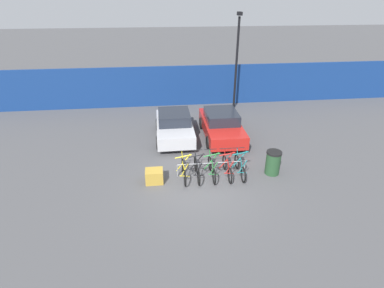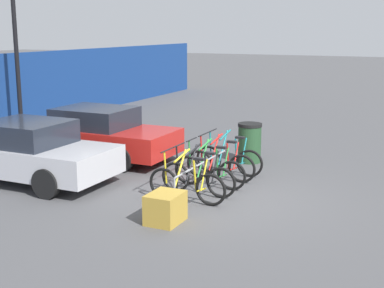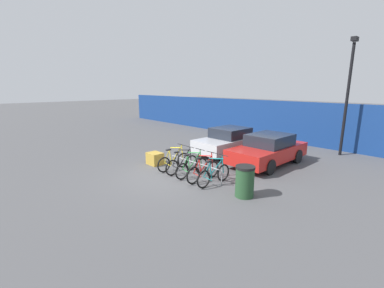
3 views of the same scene
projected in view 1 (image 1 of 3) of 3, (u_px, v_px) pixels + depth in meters
name	position (u px, v px, depth m)	size (l,w,h in m)	color
ground_plane	(199.00, 184.00, 11.92)	(120.00, 120.00, 0.00)	#4C4C4F
hoarding_wall	(180.00, 86.00, 19.74)	(36.00, 0.16, 2.62)	navy
bike_rack	(212.00, 165.00, 12.37)	(2.88, 0.04, 0.57)	gray
bicycle_yellow	(184.00, 170.00, 12.17)	(0.68, 1.71, 1.05)	black
bicycle_black	(197.00, 169.00, 12.22)	(0.68, 1.71, 1.05)	black
bicycle_green	(212.00, 169.00, 12.28)	(0.68, 1.71, 1.05)	black
bicycle_red	(227.00, 168.00, 12.34)	(0.68, 1.71, 1.05)	black
bicycle_teal	(240.00, 167.00, 12.40)	(0.68, 1.71, 1.05)	black
car_silver	(174.00, 125.00, 15.45)	(1.91, 3.92, 1.40)	#B7B7BC
car_red	(221.00, 125.00, 15.54)	(1.91, 4.17, 1.40)	red
lamp_post	(237.00, 57.00, 18.31)	(0.24, 0.44, 5.84)	black
trash_bin	(273.00, 163.00, 12.44)	(0.63, 0.63, 1.03)	#234728
cargo_crate	(154.00, 176.00, 11.96)	(0.70, 0.56, 0.55)	#B28C33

